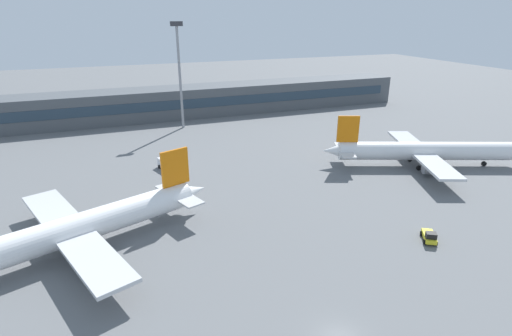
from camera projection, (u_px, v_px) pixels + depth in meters
name	position (u px, v px, depth m)	size (l,w,h in m)	color
ground_plane	(224.00, 187.00, 74.70)	(400.00, 400.00, 0.00)	slate
terminal_building	(170.00, 103.00, 123.39)	(155.46, 12.13, 9.00)	#4C5156
airplane_near	(61.00, 234.00, 52.38)	(43.46, 31.10, 11.16)	white
airplane_mid	(427.00, 151.00, 84.03)	(41.92, 30.07, 10.84)	white
baggage_tug_yellow	(430.00, 236.00, 56.81)	(3.17, 3.85, 1.75)	yellow
service_van_white	(167.00, 164.00, 82.84)	(3.55, 5.57, 2.08)	white
floodlight_tower_east	(179.00, 69.00, 107.74)	(3.20, 0.80, 28.38)	gray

